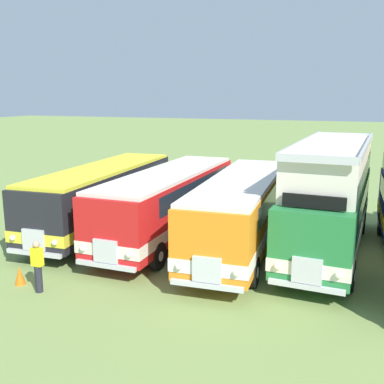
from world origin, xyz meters
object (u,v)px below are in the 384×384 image
bus_first_in_row (104,193)px  cone_far_end (20,275)px  bus_third_in_row (242,207)px  bus_fourth_in_row (330,195)px  marshal_person (38,266)px  bus_second_in_row (170,199)px

bus_first_in_row → cone_far_end: bearing=-83.7°
bus_third_in_row → bus_fourth_in_row: bus_fourth_in_row is taller
bus_first_in_row → bus_third_in_row: same height
bus_fourth_in_row → marshal_person: 11.26m
bus_third_in_row → marshal_person: bus_third_in_row is taller
bus_first_in_row → bus_third_in_row: bearing=-3.6°
cone_far_end → bus_second_in_row: bearing=68.2°
bus_third_in_row → bus_fourth_in_row: 3.53m
bus_fourth_in_row → marshal_person: bearing=-139.2°
bus_second_in_row → bus_third_in_row: bearing=-6.0°
bus_fourth_in_row → bus_third_in_row: bearing=-167.8°
cone_far_end → marshal_person: bearing=-14.7°
bus_first_in_row → bus_third_in_row: size_ratio=0.99×
bus_third_in_row → marshal_person: (-5.05, -6.56, -0.87)m
bus_second_in_row → cone_far_end: bus_second_in_row is taller
marshal_person → bus_second_in_row: bearing=76.5°
bus_first_in_row → bus_second_in_row: size_ratio=1.00×
bus_first_in_row → bus_third_in_row: 6.81m
bus_fourth_in_row → cone_far_end: bearing=-143.4°
bus_third_in_row → cone_far_end: (-6.05, -6.29, -1.44)m
bus_third_in_row → cone_far_end: bearing=-133.9°
bus_second_in_row → bus_third_in_row: 3.41m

